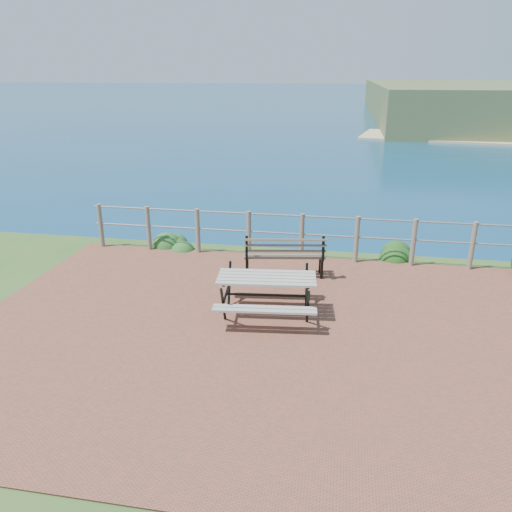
# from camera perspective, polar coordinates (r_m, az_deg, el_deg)

# --- Properties ---
(ground) EXTENTS (10.00, 7.00, 0.12)m
(ground) POSITION_cam_1_polar(r_m,az_deg,el_deg) (7.82, 2.89, -8.91)
(ground) COLOR brown
(ground) RESTS_ON ground
(ocean) EXTENTS (1200.00, 1200.00, 0.00)m
(ocean) POSITION_cam_1_polar(r_m,az_deg,el_deg) (206.82, 10.44, 18.88)
(ocean) COLOR #126171
(ocean) RESTS_ON ground
(safety_railing) EXTENTS (9.40, 0.10, 1.00)m
(safety_railing) POSITION_cam_1_polar(r_m,az_deg,el_deg) (10.67, 5.26, 2.51)
(safety_railing) COLOR #6B5B4C
(safety_railing) RESTS_ON ground
(picnic_table) EXTENTS (1.65, 1.38, 0.67)m
(picnic_table) POSITION_cam_1_polar(r_m,az_deg,el_deg) (8.20, 1.22, -4.06)
(picnic_table) COLOR gray
(picnic_table) RESTS_ON ground
(park_bench) EXTENTS (1.62, 0.64, 0.89)m
(park_bench) POSITION_cam_1_polar(r_m,az_deg,el_deg) (9.71, 3.26, 0.85)
(park_bench) COLOR brown
(park_bench) RESTS_ON ground
(shrub_lip_west) EXTENTS (0.77, 0.77, 0.51)m
(shrub_lip_west) POSITION_cam_1_polar(r_m,az_deg,el_deg) (11.78, -9.01, 1.13)
(shrub_lip_west) COLOR #1C4C20
(shrub_lip_west) RESTS_ON ground
(shrub_lip_east) EXTENTS (0.79, 0.79, 0.54)m
(shrub_lip_east) POSITION_cam_1_polar(r_m,az_deg,el_deg) (11.36, 15.19, -0.08)
(shrub_lip_east) COLOR #1A4716
(shrub_lip_east) RESTS_ON ground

